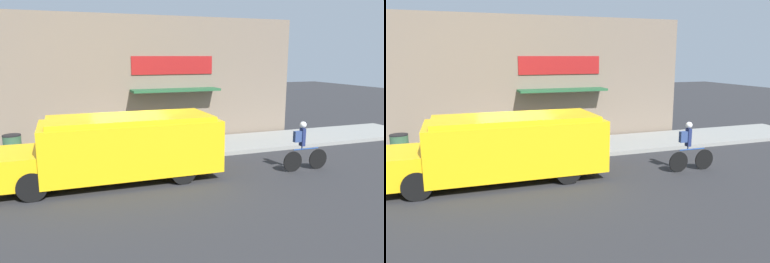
{
  "view_description": "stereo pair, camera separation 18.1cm",
  "coord_description": "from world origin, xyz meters",
  "views": [
    {
      "loc": [
        -2.33,
        -12.65,
        3.77
      ],
      "look_at": [
        2.21,
        -0.2,
        1.1
      ],
      "focal_mm": 35.0,
      "sensor_mm": 36.0,
      "label": 1
    },
    {
      "loc": [
        -2.16,
        -12.71,
        3.77
      ],
      "look_at": [
        2.21,
        -0.2,
        1.1
      ],
      "focal_mm": 35.0,
      "sensor_mm": 36.0,
      "label": 2
    }
  ],
  "objects": [
    {
      "name": "ground_plane",
      "position": [
        0.0,
        0.0,
        0.0
      ],
      "size": [
        70.0,
        70.0,
        0.0
      ],
      "primitive_type": "plane",
      "color": "#2B2B2D"
    },
    {
      "name": "school_bus",
      "position": [
        -0.66,
        -1.46,
        1.05
      ],
      "size": [
        6.81,
        2.74,
        1.99
      ],
      "rotation": [
        0.0,
        0.0,
        -0.01
      ],
      "color": "yellow",
      "rests_on": "ground_plane"
    },
    {
      "name": "cyclist",
      "position": [
        5.28,
        -2.58,
        0.81
      ],
      "size": [
        1.69,
        0.22,
        1.67
      ],
      "rotation": [
        0.0,
        0.0,
        -0.01
      ],
      "color": "black",
      "rests_on": "ground_plane"
    },
    {
      "name": "storefront",
      "position": [
        0.07,
        3.17,
        2.73
      ],
      "size": [
        16.72,
        1.06,
        5.46
      ],
      "color": "#756656",
      "rests_on": "ground_plane"
    },
    {
      "name": "trash_bin",
      "position": [
        -3.97,
        2.23,
        0.55
      ],
      "size": [
        0.65,
        0.65,
        0.79
      ],
      "color": "#2D5138",
      "rests_on": "sidewalk"
    },
    {
      "name": "sidewalk",
      "position": [
        0.0,
        1.48,
        0.08
      ],
      "size": [
        28.0,
        2.96,
        0.15
      ],
      "color": "gray",
      "rests_on": "ground_plane"
    }
  ]
}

